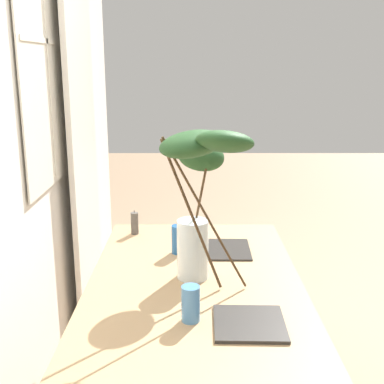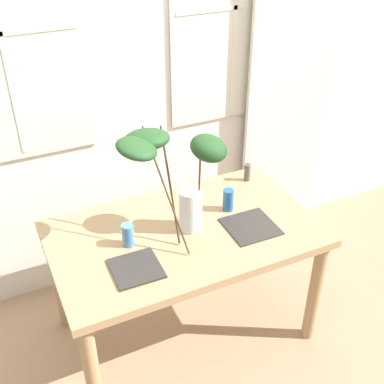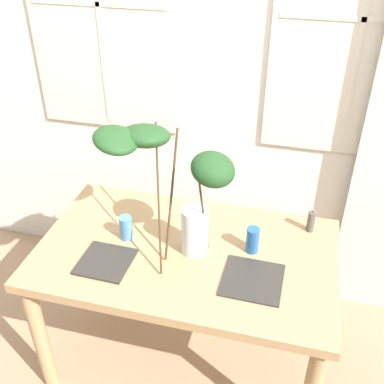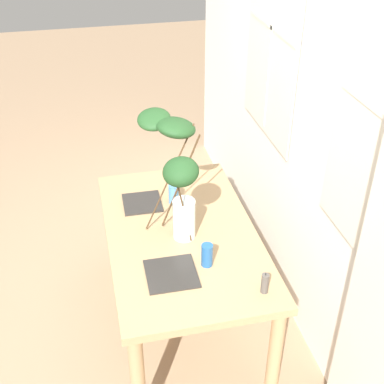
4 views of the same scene
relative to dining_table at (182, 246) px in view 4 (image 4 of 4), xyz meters
The scene contains 9 objects.
ground 0.64m from the dining_table, ahead, with size 14.00×14.00×0.00m, color #9E7F60.
back_wall_with_windows 1.18m from the dining_table, 90.00° to the left, with size 4.64×0.14×3.07m.
dining_table is the anchor object (origin of this frame).
vase_with_branches 0.51m from the dining_table, 161.96° to the right, with size 0.63×0.34×0.66m.
drinking_glass_blue_left 0.34m from the dining_table, behind, with size 0.06×0.06×0.12m, color #4C84BC.
drinking_glass_blue_right 0.35m from the dining_table, 13.70° to the left, with size 0.06×0.06×0.13m, color #235693.
plate_square_left 0.39m from the dining_table, 152.14° to the right, with size 0.23×0.23×0.01m, color #2D2B28.
plate_square_right 0.37m from the dining_table, 20.16° to the right, with size 0.26×0.26×0.01m, color #2D2B28.
pillar_candle 0.65m from the dining_table, 28.15° to the left, with size 0.04×0.04×0.12m.
Camera 4 is at (2.28, -0.46, 2.54)m, focal length 48.46 mm.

